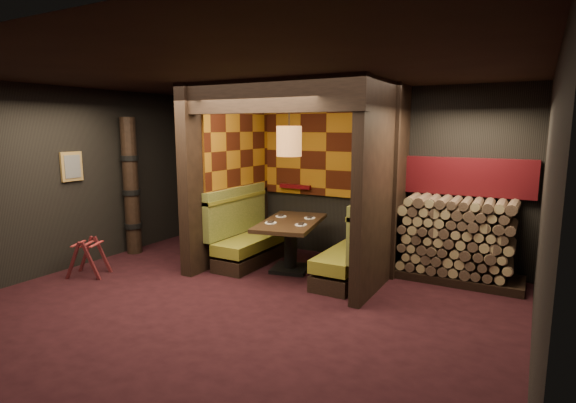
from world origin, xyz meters
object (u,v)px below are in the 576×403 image
at_px(luggage_rack, 88,256).
at_px(dining_table, 291,236).
at_px(booth_bench_left, 248,238).
at_px(booth_bench_right, 355,254).
at_px(pendant_lamp, 289,141).
at_px(totem_column, 131,187).
at_px(firewood_stack, 461,240).

bearing_deg(luggage_rack, dining_table, 33.61).
height_order(booth_bench_left, booth_bench_right, same).
height_order(pendant_lamp, luggage_rack, pendant_lamp).
xyz_separation_m(booth_bench_right, totem_column, (-3.98, -0.55, 0.79)).
height_order(booth_bench_left, pendant_lamp, pendant_lamp).
bearing_deg(booth_bench_left, totem_column, -165.25).
height_order(booth_bench_right, firewood_stack, firewood_stack).
distance_m(booth_bench_left, booth_bench_right, 1.89).
distance_m(booth_bench_right, luggage_rack, 4.01).
relative_size(dining_table, firewood_stack, 0.96).
bearing_deg(booth_bench_right, booth_bench_left, 180.00).
xyz_separation_m(dining_table, firewood_stack, (2.39, 0.78, 0.05)).
relative_size(pendant_lamp, luggage_rack, 1.56).
bearing_deg(dining_table, booth_bench_left, 174.90).
bearing_deg(luggage_rack, totem_column, 107.34).
height_order(booth_bench_right, totem_column, totem_column).
height_order(booth_bench_left, luggage_rack, booth_bench_left).
distance_m(luggage_rack, totem_column, 1.56).
bearing_deg(firewood_stack, booth_bench_right, -152.65).
bearing_deg(totem_column, firewood_stack, 13.19).
bearing_deg(pendant_lamp, totem_column, -171.81).
relative_size(booth_bench_left, totem_column, 0.67).
height_order(dining_table, firewood_stack, firewood_stack).
distance_m(booth_bench_left, luggage_rack, 2.47).
relative_size(booth_bench_left, booth_bench_right, 1.00).
bearing_deg(totem_column, booth_bench_right, 7.86).
bearing_deg(pendant_lamp, booth_bench_right, 6.94).
distance_m(booth_bench_right, totem_column, 4.10).
xyz_separation_m(pendant_lamp, totem_column, (-2.94, -0.42, -0.84)).
relative_size(booth_bench_right, dining_table, 0.97).
height_order(booth_bench_left, firewood_stack, firewood_stack).
height_order(pendant_lamp, totem_column, pendant_lamp).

